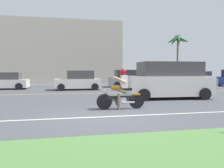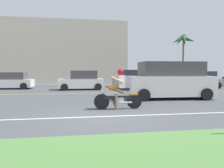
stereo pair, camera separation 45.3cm
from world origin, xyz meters
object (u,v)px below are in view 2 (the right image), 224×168
(palm_tree_0, at_px, (183,41))
(parked_car_2, at_px, (133,79))
(motorcyclist, at_px, (119,92))
(parked_car_0, at_px, (10,81))
(suv_nearby, at_px, (169,81))
(parked_car_3, at_px, (200,80))
(parked_car_1, at_px, (82,81))

(palm_tree_0, bearing_deg, parked_car_2, -158.05)
(motorcyclist, height_order, parked_car_2, parked_car_2)
(palm_tree_0, bearing_deg, parked_car_0, -169.54)
(motorcyclist, bearing_deg, suv_nearby, 40.12)
(suv_nearby, relative_size, parked_car_3, 1.31)
(motorcyclist, xyz_separation_m, parked_car_3, (9.36, 9.64, 0.02))
(suv_nearby, bearing_deg, parked_car_1, 124.04)
(palm_tree_0, bearing_deg, motorcyclist, -124.97)
(parked_car_2, xyz_separation_m, palm_tree_0, (6.59, 2.65, 4.13))
(parked_car_0, bearing_deg, suv_nearby, -38.93)
(motorcyclist, height_order, suv_nearby, suv_nearby)
(suv_nearby, bearing_deg, parked_car_3, 48.73)
(parked_car_2, distance_m, palm_tree_0, 8.21)
(motorcyclist, relative_size, parked_car_3, 0.52)
(suv_nearby, height_order, parked_car_2, suv_nearby)
(parked_car_1, bearing_deg, parked_car_3, -0.99)
(parked_car_1, relative_size, palm_tree_0, 0.64)
(parked_car_0, height_order, parked_car_1, parked_car_1)
(parked_car_1, bearing_deg, suv_nearby, -55.96)
(parked_car_1, height_order, parked_car_2, parked_car_2)
(parked_car_3, bearing_deg, suv_nearby, -131.27)
(parked_car_1, height_order, parked_car_3, parked_car_1)
(motorcyclist, relative_size, parked_car_0, 0.49)
(parked_car_1, relative_size, parked_car_3, 0.99)
(parked_car_1, distance_m, parked_car_3, 10.53)
(parked_car_0, xyz_separation_m, parked_car_2, (11.13, 0.62, 0.09))
(motorcyclist, bearing_deg, palm_tree_0, 55.03)
(parked_car_2, bearing_deg, parked_car_1, -154.03)
(parked_car_2, height_order, palm_tree_0, palm_tree_0)
(parked_car_1, bearing_deg, palm_tree_0, 23.71)
(parked_car_2, bearing_deg, parked_car_0, -176.83)
(parked_car_1, distance_m, palm_tree_0, 13.33)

